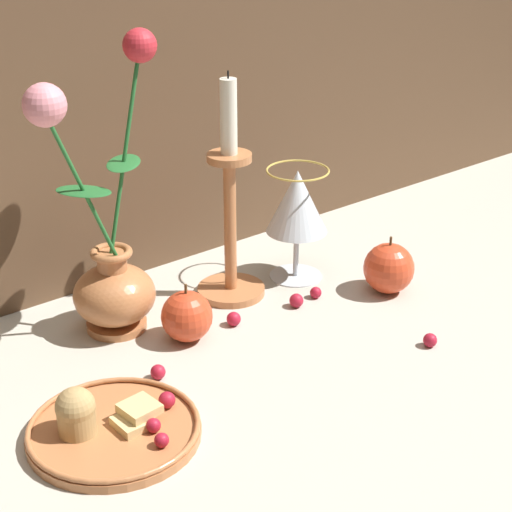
{
  "coord_description": "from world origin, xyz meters",
  "views": [
    {
      "loc": [
        -0.57,
        -0.72,
        0.56
      ],
      "look_at": [
        0.04,
        0.04,
        0.1
      ],
      "focal_mm": 60.0,
      "sensor_mm": 36.0,
      "label": 1
    }
  ],
  "objects_px": {
    "apple_beside_vase": "(387,267)",
    "apple_near_glass": "(187,316)",
    "plate_with_pastries": "(109,426)",
    "candlestick": "(230,220)",
    "vase": "(110,262)",
    "wine_glass": "(297,205)"
  },
  "relations": [
    {
      "from": "candlestick",
      "to": "wine_glass",
      "type": "bearing_deg",
      "value": -8.26
    },
    {
      "from": "candlestick",
      "to": "vase",
      "type": "bearing_deg",
      "value": 175.26
    },
    {
      "from": "apple_near_glass",
      "to": "candlestick",
      "type": "bearing_deg",
      "value": 28.72
    },
    {
      "from": "plate_with_pastries",
      "to": "apple_near_glass",
      "type": "bearing_deg",
      "value": 32.88
    },
    {
      "from": "vase",
      "to": "plate_with_pastries",
      "type": "xyz_separation_m",
      "value": [
        -0.12,
        -0.2,
        -0.08
      ]
    },
    {
      "from": "wine_glass",
      "to": "apple_beside_vase",
      "type": "relative_size",
      "value": 1.97
    },
    {
      "from": "candlestick",
      "to": "plate_with_pastries",
      "type": "bearing_deg",
      "value": -148.73
    },
    {
      "from": "wine_glass",
      "to": "apple_near_glass",
      "type": "distance_m",
      "value": 0.24
    },
    {
      "from": "apple_beside_vase",
      "to": "apple_near_glass",
      "type": "relative_size",
      "value": 1.08
    },
    {
      "from": "vase",
      "to": "apple_near_glass",
      "type": "bearing_deg",
      "value": -53.27
    },
    {
      "from": "vase",
      "to": "apple_beside_vase",
      "type": "height_order",
      "value": "vase"
    },
    {
      "from": "vase",
      "to": "candlestick",
      "type": "distance_m",
      "value": 0.18
    },
    {
      "from": "plate_with_pastries",
      "to": "apple_beside_vase",
      "type": "distance_m",
      "value": 0.48
    },
    {
      "from": "plate_with_pastries",
      "to": "candlestick",
      "type": "distance_m",
      "value": 0.36
    },
    {
      "from": "vase",
      "to": "apple_near_glass",
      "type": "distance_m",
      "value": 0.12
    },
    {
      "from": "candlestick",
      "to": "apple_beside_vase",
      "type": "height_order",
      "value": "candlestick"
    },
    {
      "from": "apple_beside_vase",
      "to": "vase",
      "type": "bearing_deg",
      "value": 157.94
    },
    {
      "from": "vase",
      "to": "wine_glass",
      "type": "xyz_separation_m",
      "value": [
        0.28,
        -0.03,
        0.01
      ]
    },
    {
      "from": "plate_with_pastries",
      "to": "apple_near_glass",
      "type": "xyz_separation_m",
      "value": [
        0.18,
        0.12,
        0.02
      ]
    },
    {
      "from": "wine_glass",
      "to": "apple_near_glass",
      "type": "xyz_separation_m",
      "value": [
        -0.23,
        -0.05,
        -0.08
      ]
    },
    {
      "from": "candlestick",
      "to": "apple_near_glass",
      "type": "xyz_separation_m",
      "value": [
        -0.12,
        -0.07,
        -0.08
      ]
    },
    {
      "from": "plate_with_pastries",
      "to": "candlestick",
      "type": "bearing_deg",
      "value": 31.27
    }
  ]
}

